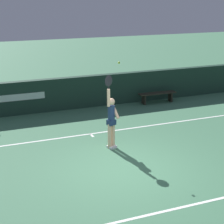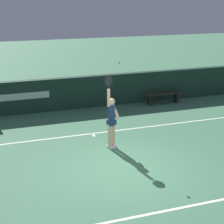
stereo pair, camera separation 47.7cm
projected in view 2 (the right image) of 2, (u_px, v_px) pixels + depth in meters
The scene contains 6 objects.
ground_plane at pixel (123, 170), 10.34m from camera, with size 60.00×60.00×0.00m, color #3F7352.
court_lines at pixel (118, 164), 10.69m from camera, with size 11.85×5.24×0.00m.
back_wall at pixel (70, 93), 15.60m from camera, with size 17.69×0.31×1.31m.
tennis_player at pixel (111, 119), 11.54m from camera, with size 0.46×0.37×2.30m.
tennis_ball at pixel (119, 63), 10.91m from camera, with size 0.07×0.07×0.07m.
courtside_bench_near at pixel (163, 95), 16.42m from camera, with size 1.69×0.40×0.46m.
Camera 2 is at (-3.38, -8.77, 4.60)m, focal length 61.39 mm.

